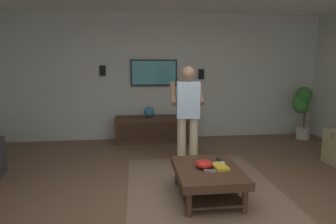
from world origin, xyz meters
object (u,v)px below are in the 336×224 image
Objects in this scene: tv at (154,73)px; person_standing at (188,111)px; wall_speaker_right at (103,70)px; remote_white at (219,163)px; remote_grey at (210,171)px; vase_round at (149,112)px; wall_speaker_left at (201,74)px; potted_plant_tall at (302,106)px; book at (220,167)px; media_console at (155,129)px; coffee_table at (208,176)px; remote_black at (220,160)px; bowl at (204,164)px.

person_standing is (-1.78, -0.42, -0.55)m from tv.
wall_speaker_right reaches higher than person_standing.
remote_white is 1.00× the size of remote_grey.
remote_grey is 0.68× the size of vase_round.
potted_plant_tall is at bearing -101.53° from wall_speaker_left.
remote_grey is 2.89m from vase_round.
tv reaches higher than wall_speaker_right.
book is at bearing -150.05° from wall_speaker_right.
media_console reaches higher than book.
coffee_table is 0.85× the size of potted_plant_tall.
potted_plant_tall is (-0.19, -3.24, 0.49)m from media_console.
remote_black is (0.12, -0.05, 0.00)m from remote_white.
potted_plant_tall reaches higher than book.
remote_black is (-2.69, -0.70, -1.07)m from tv.
remote_black is 1.00× the size of remote_grey.
remote_grey is at bearing 138.30° from remote_black.
vase_round is at bearing 11.66° from bowl.
remote_white and remote_black have the same top height.
wall_speaker_left reaches higher than potted_plant_tall.
tv is 6.72× the size of remote_grey.
remote_grey reaches higher than coffee_table.
coffee_table is 6.67× the size of remote_white.
person_standing reaches higher than remote_white.
wall_speaker_left is (1.79, -0.64, 0.51)m from person_standing.
potted_plant_tall is at bearing -48.61° from bowl.
book is 1.00× the size of vase_round.
remote_white is 0.31m from remote_grey.
vase_round is 1.00× the size of wall_speaker_right.
book is at bearing 154.18° from remote_black.
remote_grey is (-1.28, -0.04, -0.52)m from person_standing.
tv reaches higher than remote_black.
remote_grey is at bearing -163.77° from bowl.
remote_white is (0.12, -0.18, 0.12)m from coffee_table.
potted_plant_tall is at bearing 82.41° from tv.
remote_white is (-2.57, -0.65, 0.14)m from media_console.
vase_round is (2.45, 0.83, 0.25)m from remote_black.
wall_speaker_left is 2.16m from wall_speaker_right.
tv is at bearing -84.30° from remote_white.
remote_grey is at bearing -66.54° from book.
remote_white is 0.13m from remote_black.
person_standing reaches higher than potted_plant_tall.
media_console is at bearing 8.92° from bowl.
book is at bearing 12.77° from media_console.
potted_plant_tall reaches higher than vase_round.
vase_round is at bearing -80.38° from remote_white.
tv is 3.08m from remote_white.
wall_speaker_right reaches higher than remote_grey.
vase_round is (-0.25, 0.13, -0.82)m from tv.
remote_white is 0.68× the size of book.
wall_speaker_right reaches higher than book.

